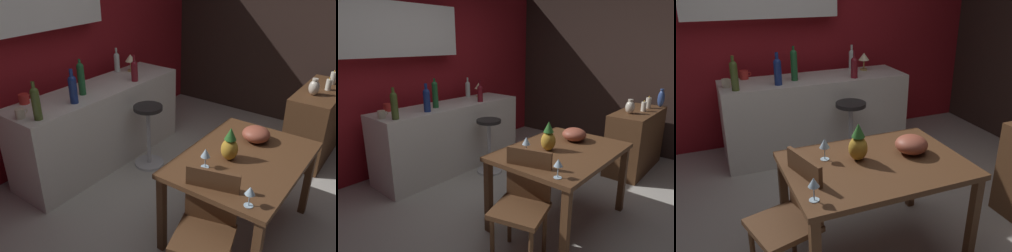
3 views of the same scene
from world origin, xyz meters
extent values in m
plane|color=#B7B2A8|center=(0.00, 0.00, 0.00)|extent=(9.00, 9.00, 0.00)
cube|color=maroon|center=(0.00, 2.10, 1.30)|extent=(5.20, 0.10, 2.60)
cube|color=#56351E|center=(0.01, -0.27, 0.72)|extent=(1.26, 0.89, 0.04)
cube|color=#56351E|center=(-0.56, 0.12, 0.35)|extent=(0.06, 0.06, 0.70)
cube|color=#56351E|center=(0.59, 0.12, 0.35)|extent=(0.06, 0.06, 0.70)
cube|color=#56351E|center=(0.59, -0.67, 0.35)|extent=(0.06, 0.06, 0.70)
cube|color=silver|center=(0.17, 1.55, 0.45)|extent=(2.10, 0.60, 0.90)
cube|color=#56351E|center=(-0.68, -0.32, 0.44)|extent=(0.49, 0.49, 0.04)
cube|color=#56351E|center=(-0.50, -0.28, 0.66)|extent=(0.13, 0.37, 0.45)
cylinder|color=#56351E|center=(-0.87, -0.21, 0.21)|extent=(0.04, 0.04, 0.42)
cylinder|color=#56351E|center=(-0.56, -0.13, 0.21)|extent=(0.04, 0.04, 0.42)
cylinder|color=#262323|center=(0.39, 1.03, 0.71)|extent=(0.32, 0.32, 0.04)
cylinder|color=silver|center=(0.39, 1.03, 0.36)|extent=(0.04, 0.04, 0.69)
cylinder|color=silver|center=(0.39, 1.03, 0.01)|extent=(0.34, 0.34, 0.03)
cylinder|color=silver|center=(-0.30, -0.09, 0.74)|extent=(0.06, 0.06, 0.00)
cylinder|color=silver|center=(-0.30, -0.09, 0.79)|extent=(0.01, 0.01, 0.09)
cone|color=silver|center=(-0.30, -0.09, 0.87)|extent=(0.07, 0.07, 0.07)
cylinder|color=silver|center=(-0.53, -0.56, 0.74)|extent=(0.06, 0.06, 0.00)
cylinder|color=silver|center=(-0.53, -0.56, 0.79)|extent=(0.01, 0.01, 0.09)
cone|color=silver|center=(-0.53, -0.56, 0.86)|extent=(0.07, 0.07, 0.06)
ellipsoid|color=gold|center=(-0.08, -0.18, 0.83)|extent=(0.14, 0.14, 0.17)
cone|color=#2D6B28|center=(-0.08, -0.18, 0.96)|extent=(0.09, 0.09, 0.10)
ellipsoid|color=#9E4C38|center=(0.33, -0.23, 0.81)|extent=(0.24, 0.24, 0.13)
cylinder|color=maroon|center=(0.58, 1.38, 1.00)|extent=(0.08, 0.08, 0.19)
sphere|color=maroon|center=(0.58, 1.38, 1.09)|extent=(0.08, 0.08, 0.08)
cylinder|color=maroon|center=(0.58, 1.38, 1.16)|extent=(0.03, 0.03, 0.09)
cylinder|color=silver|center=(0.72, 1.79, 1.00)|extent=(0.07, 0.07, 0.20)
sphere|color=silver|center=(0.72, 1.79, 1.10)|extent=(0.07, 0.07, 0.07)
cylinder|color=silver|center=(0.72, 1.79, 1.16)|extent=(0.03, 0.03, 0.07)
cylinder|color=navy|center=(-0.28, 1.41, 1.02)|extent=(0.08, 0.08, 0.24)
sphere|color=navy|center=(-0.28, 1.41, 1.14)|extent=(0.08, 0.08, 0.08)
cylinder|color=navy|center=(-0.28, 1.41, 1.20)|extent=(0.04, 0.04, 0.08)
cylinder|color=#475623|center=(-0.72, 1.36, 1.03)|extent=(0.07, 0.07, 0.26)
sphere|color=#475623|center=(-0.72, 1.36, 1.16)|extent=(0.07, 0.07, 0.07)
cylinder|color=#475623|center=(-0.72, 1.36, 1.21)|extent=(0.03, 0.03, 0.07)
cylinder|color=#1E592D|center=(-0.07, 1.52, 1.05)|extent=(0.07, 0.07, 0.30)
sphere|color=#1E592D|center=(-0.07, 1.52, 1.20)|extent=(0.07, 0.07, 0.07)
cylinder|color=#1E592D|center=(-0.07, 1.52, 1.25)|extent=(0.03, 0.03, 0.05)
cylinder|color=red|center=(-0.58, 1.79, 0.95)|extent=(0.10, 0.10, 0.10)
torus|color=red|center=(-0.52, 1.79, 0.95)|extent=(0.05, 0.01, 0.05)
cylinder|color=beige|center=(-0.80, 1.51, 0.94)|extent=(0.08, 0.08, 0.09)
torus|color=beige|center=(-0.74, 1.51, 0.95)|extent=(0.05, 0.01, 0.05)
cylinder|color=#A58447|center=(0.83, 1.66, 0.91)|extent=(0.08, 0.08, 0.02)
cylinder|color=#A58447|center=(0.83, 1.66, 0.97)|extent=(0.02, 0.02, 0.11)
cone|color=beige|center=(0.83, 1.66, 1.07)|extent=(0.13, 0.13, 0.09)
camera|label=1|loc=(-2.30, -1.22, 2.20)|focal=37.57mm
camera|label=2|loc=(-2.30, -1.59, 1.71)|focal=31.83mm
camera|label=3|loc=(-1.05, -2.29, 1.93)|focal=39.09mm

